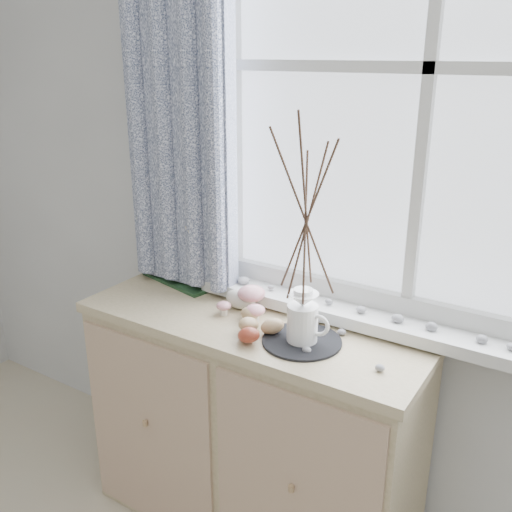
# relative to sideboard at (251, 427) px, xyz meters

# --- Properties ---
(sideboard) EXTENTS (1.20, 0.45, 0.85)m
(sideboard) POSITION_rel_sideboard_xyz_m (0.00, 0.00, 0.00)
(sideboard) COLOR #CBB28E
(sideboard) RESTS_ON ground
(botanical_book) EXTENTS (0.40, 0.21, 0.26)m
(botanical_book) POSITION_rel_sideboard_xyz_m (-0.42, 0.09, 0.56)
(botanical_book) COLOR #1B391E
(botanical_book) RESTS_ON sideboard
(toadstool_cluster) EXTENTS (0.18, 0.15, 0.09)m
(toadstool_cluster) POSITION_rel_sideboard_xyz_m (-0.03, 0.04, 0.48)
(toadstool_cluster) COLOR white
(toadstool_cluster) RESTS_ON sideboard
(wooden_eggs) EXTENTS (0.17, 0.18, 0.08)m
(wooden_eggs) POSITION_rel_sideboard_xyz_m (0.06, -0.07, 0.45)
(wooden_eggs) COLOR tan
(wooden_eggs) RESTS_ON sideboard
(songbird_figurine) EXTENTS (0.15, 0.09, 0.07)m
(songbird_figurine) POSITION_rel_sideboard_xyz_m (-0.09, 0.06, 0.46)
(songbird_figurine) COLOR silver
(songbird_figurine) RESTS_ON sideboard
(crocheted_doily) EXTENTS (0.25, 0.25, 0.01)m
(crocheted_doily) POSITION_rel_sideboard_xyz_m (0.22, -0.04, 0.43)
(crocheted_doily) COLOR black
(crocheted_doily) RESTS_ON sideboard
(twig_pitcher) EXTENTS (0.29, 0.29, 0.72)m
(twig_pitcher) POSITION_rel_sideboard_xyz_m (0.22, -0.04, 0.84)
(twig_pitcher) COLOR white
(twig_pitcher) RESTS_ON crocheted_doily
(sideboard_pebbles) EXTENTS (0.25, 0.19, 0.02)m
(sideboard_pebbles) POSITION_rel_sideboard_xyz_m (0.35, -0.03, 0.43)
(sideboard_pebbles) COLOR #959598
(sideboard_pebbles) RESTS_ON sideboard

